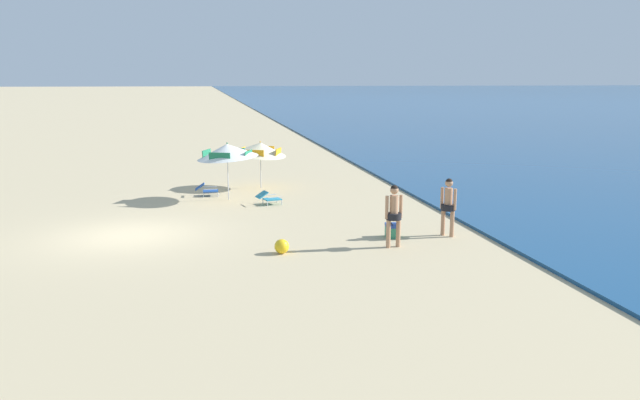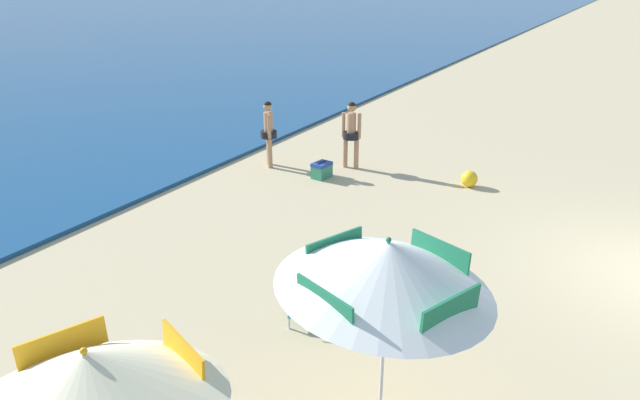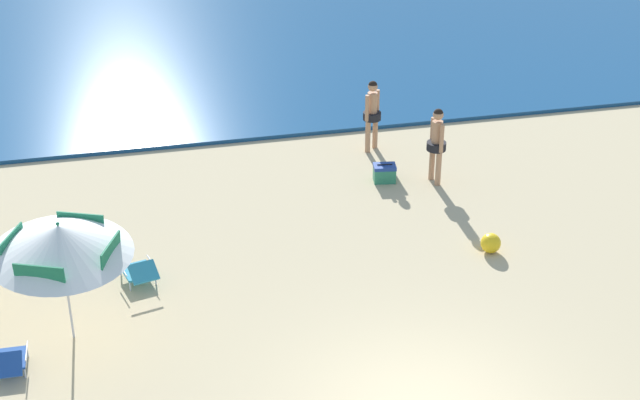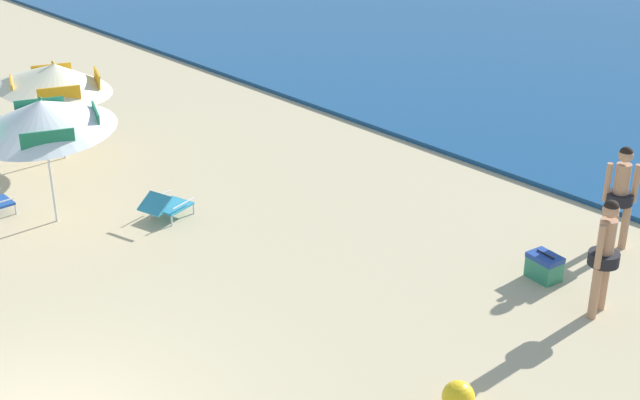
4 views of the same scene
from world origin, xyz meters
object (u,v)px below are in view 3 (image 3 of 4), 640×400
(person_standing_near_shore, at_px, (372,111))
(person_standing_beside, at_px, (437,140))
(lounge_chair_beside_umbrella, at_px, (8,361))
(beach_umbrella_striped_main, at_px, (60,240))
(beach_ball, at_px, (491,243))
(cooler_box, at_px, (384,173))
(lounge_chair_under_umbrella, at_px, (140,271))

(person_standing_near_shore, relative_size, person_standing_beside, 0.99)
(lounge_chair_beside_umbrella, height_order, person_standing_near_shore, person_standing_near_shore)
(beach_umbrella_striped_main, xyz_separation_m, beach_ball, (7.98, 1.05, -1.72))
(person_standing_beside, height_order, beach_ball, person_standing_beside)
(cooler_box, bearing_deg, beach_umbrella_striped_main, -146.69)
(lounge_chair_beside_umbrella, distance_m, beach_ball, 9.17)
(lounge_chair_beside_umbrella, xyz_separation_m, person_standing_near_shore, (8.00, 6.99, 0.74))
(lounge_chair_under_umbrella, relative_size, lounge_chair_beside_umbrella, 1.09)
(beach_umbrella_striped_main, height_order, beach_ball, beach_umbrella_striped_main)
(beach_umbrella_striped_main, height_order, cooler_box, beach_umbrella_striped_main)
(beach_umbrella_striped_main, distance_m, person_standing_near_shore, 9.37)
(beach_ball, bearing_deg, lounge_chair_under_umbrella, 176.77)
(lounge_chair_under_umbrella, distance_m, lounge_chair_beside_umbrella, 3.16)
(beach_umbrella_striped_main, xyz_separation_m, person_standing_beside, (7.91, 4.20, -0.90))
(lounge_chair_beside_umbrella, bearing_deg, beach_umbrella_striped_main, 39.19)
(lounge_chair_beside_umbrella, height_order, beach_ball, lounge_chair_beside_umbrella)
(person_standing_beside, bearing_deg, beach_umbrella_striped_main, -152.04)
(cooler_box, bearing_deg, person_standing_near_shore, 84.26)
(beach_umbrella_striped_main, bearing_deg, lounge_chair_beside_umbrella, -140.81)
(beach_umbrella_striped_main, xyz_separation_m, person_standing_near_shore, (7.00, 6.17, -0.91))
(person_standing_beside, distance_m, cooler_box, 1.39)
(beach_umbrella_striped_main, relative_size, lounge_chair_beside_umbrella, 3.32)
(lounge_chair_beside_umbrella, relative_size, cooler_box, 1.68)
(person_standing_beside, distance_m, beach_ball, 3.25)
(person_standing_beside, bearing_deg, cooler_box, 165.13)
(lounge_chair_beside_umbrella, distance_m, person_standing_beside, 10.25)
(beach_umbrella_striped_main, relative_size, cooler_box, 5.60)
(lounge_chair_under_umbrella, distance_m, beach_ball, 6.76)
(lounge_chair_under_umbrella, distance_m, cooler_box, 6.38)
(cooler_box, height_order, beach_ball, cooler_box)
(lounge_chair_beside_umbrella, distance_m, person_standing_near_shore, 10.65)
(beach_ball, bearing_deg, beach_umbrella_striped_main, -172.49)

